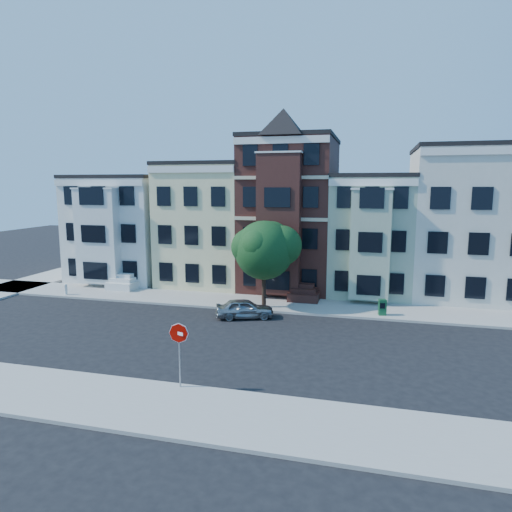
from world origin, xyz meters
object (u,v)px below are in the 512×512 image
(street_tree, at_px, (264,254))
(newspaper_box, at_px, (382,307))
(fire_hydrant, at_px, (66,290))
(stop_sign, at_px, (179,351))
(parked_car, at_px, (245,309))

(street_tree, xyz_separation_m, newspaper_box, (7.86, 0.01, -3.17))
(newspaper_box, xyz_separation_m, fire_hydrant, (-23.40, -0.32, -0.19))
(fire_hydrant, height_order, stop_sign, stop_sign)
(parked_car, bearing_deg, newspaper_box, -93.79)
(street_tree, relative_size, parked_car, 1.99)
(street_tree, bearing_deg, parked_car, -106.29)
(stop_sign, bearing_deg, street_tree, 107.32)
(newspaper_box, bearing_deg, fire_hydrant, 169.45)
(street_tree, height_order, stop_sign, street_tree)
(street_tree, height_order, newspaper_box, street_tree)
(parked_car, relative_size, newspaper_box, 3.59)
(parked_car, bearing_deg, fire_hydrant, 62.50)
(newspaper_box, relative_size, stop_sign, 0.33)
(parked_car, height_order, fire_hydrant, parked_car)
(newspaper_box, bearing_deg, parked_car, -175.64)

